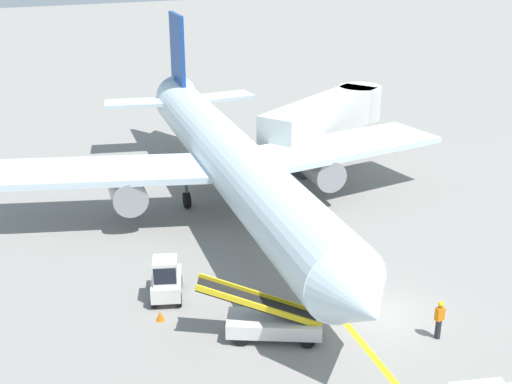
% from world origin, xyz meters
% --- Properties ---
extents(ground_plane, '(300.00, 300.00, 0.00)m').
position_xyz_m(ground_plane, '(0.00, 0.00, 0.00)').
color(ground_plane, gray).
extents(taxi_line_yellow, '(14.92, 78.71, 0.01)m').
position_xyz_m(taxi_line_yellow, '(-0.83, 5.00, 0.00)').
color(taxi_line_yellow, yellow).
rests_on(taxi_line_yellow, ground).
extents(airliner, '(28.13, 35.19, 10.10)m').
position_xyz_m(airliner, '(-0.73, 13.23, 3.42)').
color(airliner, silver).
rests_on(airliner, ground).
extents(jet_bridge, '(12.68, 7.91, 4.85)m').
position_xyz_m(jet_bridge, '(9.70, 17.85, 3.54)').
color(jet_bridge, silver).
rests_on(jet_bridge, ground).
extents(baggage_tug_near_wing, '(2.14, 2.72, 2.10)m').
position_xyz_m(baggage_tug_near_wing, '(-7.56, 5.72, 0.93)').
color(baggage_tug_near_wing, silver).
rests_on(baggage_tug_near_wing, ground).
extents(belt_loader_forward_hold, '(4.91, 3.69, 2.59)m').
position_xyz_m(belt_loader_forward_hold, '(-4.97, 0.85, 0.78)').
color(belt_loader_forward_hold, silver).
rests_on(belt_loader_forward_hold, ground).
extents(ground_crew_marshaller, '(0.36, 0.24, 1.70)m').
position_xyz_m(ground_crew_marshaller, '(0.89, -2.44, 0.91)').
color(ground_crew_marshaller, '#26262D').
rests_on(ground_crew_marshaller, ground).
extents(safety_cone_nose_left, '(0.36, 0.36, 0.44)m').
position_xyz_m(safety_cone_nose_left, '(-8.48, 4.15, 0.22)').
color(safety_cone_nose_left, orange).
rests_on(safety_cone_nose_left, ground).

